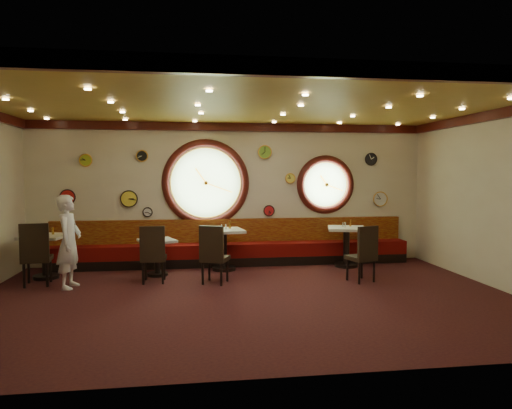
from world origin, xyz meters
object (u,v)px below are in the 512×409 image
(condiment_d_pepper, at_px, (345,225))
(condiment_d_bottle, at_px, (350,223))
(condiment_a_pepper, at_px, (46,233))
(condiment_b_pepper, at_px, (160,238))
(table_c, at_px, (224,244))
(condiment_a_bottle, at_px, (53,231))
(condiment_c_bottle, at_px, (230,224))
(table_a, at_px, (45,251))
(chair_d, at_px, (364,250))
(chair_a, at_px, (36,250))
(chair_b, at_px, (153,250))
(condiment_a_salt, at_px, (44,232))
(condiment_b_salt, at_px, (152,236))
(condiment_d_salt, at_px, (343,225))
(table_b, at_px, (157,253))
(condiment_b_bottle, at_px, (159,235))
(table_d, at_px, (346,242))
(condiment_c_salt, at_px, (222,227))
(condiment_c_pepper, at_px, (226,227))
(waiter, at_px, (69,242))
(chair_c, at_px, (213,251))

(condiment_d_pepper, bearing_deg, condiment_d_bottle, 38.55)
(condiment_a_pepper, height_order, condiment_b_pepper, condiment_a_pepper)
(table_c, distance_m, condiment_a_pepper, 3.53)
(table_c, xyz_separation_m, condiment_a_bottle, (-3.39, -0.23, 0.38))
(condiment_c_bottle, bearing_deg, table_a, -173.80)
(chair_d, height_order, condiment_b_pepper, chair_d)
(condiment_a_bottle, bearing_deg, chair_a, -97.90)
(chair_b, xyz_separation_m, condiment_a_salt, (-2.17, 0.79, 0.29))
(table_c, relative_size, condiment_b_salt, 7.95)
(table_a, xyz_separation_m, condiment_d_bottle, (6.37, 0.40, 0.41))
(table_a, xyz_separation_m, condiment_c_bottle, (3.67, 0.40, 0.43))
(chair_a, xyz_separation_m, condiment_a_salt, (-0.07, 0.73, 0.24))
(chair_b, xyz_separation_m, condiment_a_pepper, (-2.11, 0.71, 0.28))
(table_a, bearing_deg, condiment_d_salt, 3.06)
(table_b, bearing_deg, condiment_a_salt, 176.62)
(chair_d, xyz_separation_m, condiment_b_bottle, (-3.89, 1.18, 0.20))
(table_d, xyz_separation_m, condiment_b_pepper, (-4.02, -0.38, 0.22))
(chair_a, bearing_deg, table_b, 8.29)
(condiment_c_salt, bearing_deg, condiment_d_salt, -0.16)
(condiment_a_bottle, bearing_deg, condiment_c_pepper, 4.30)
(table_a, height_order, condiment_d_bottle, condiment_d_bottle)
(table_a, distance_m, table_c, 3.54)
(condiment_a_pepper, bearing_deg, chair_d, -10.97)
(chair_a, height_order, condiment_b_bottle, chair_a)
(condiment_c_salt, bearing_deg, table_d, -1.44)
(condiment_b_pepper, height_order, condiment_c_bottle, condiment_c_bottle)
(table_b, height_order, chair_a, chair_a)
(table_c, relative_size, condiment_c_pepper, 8.63)
(condiment_b_salt, height_order, condiment_d_bottle, condiment_d_bottle)
(table_b, relative_size, chair_d, 1.28)
(chair_a, distance_m, waiter, 0.69)
(condiment_b_salt, xyz_separation_m, waiter, (-1.39, -0.85, 0.05))
(table_c, xyz_separation_m, condiment_c_salt, (-0.04, 0.05, 0.37))
(chair_d, height_order, condiment_d_salt, chair_d)
(condiment_d_pepper, bearing_deg, condiment_a_bottle, -178.07)
(condiment_a_salt, bearing_deg, chair_c, -17.16)
(chair_d, bearing_deg, condiment_a_bottle, 149.19)
(table_d, xyz_separation_m, chair_a, (-6.21, -0.92, 0.11))
(table_c, height_order, condiment_a_pepper, condiment_a_pepper)
(condiment_c_pepper, bearing_deg, table_b, -165.23)
(chair_a, xyz_separation_m, condiment_b_salt, (2.02, 0.66, 0.12))
(table_a, distance_m, condiment_d_salt, 6.20)
(chair_c, height_order, condiment_b_bottle, chair_c)
(condiment_b_pepper, distance_m, condiment_a_bottle, 2.11)
(condiment_c_salt, relative_size, condiment_a_pepper, 1.04)
(table_a, bearing_deg, chair_b, -18.49)
(chair_c, height_order, condiment_c_bottle, chair_c)
(condiment_c_salt, xyz_separation_m, condiment_c_bottle, (0.18, 0.06, 0.04))
(chair_a, distance_m, condiment_c_salt, 3.60)
(condiment_d_pepper, distance_m, condiment_d_bottle, 0.21)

